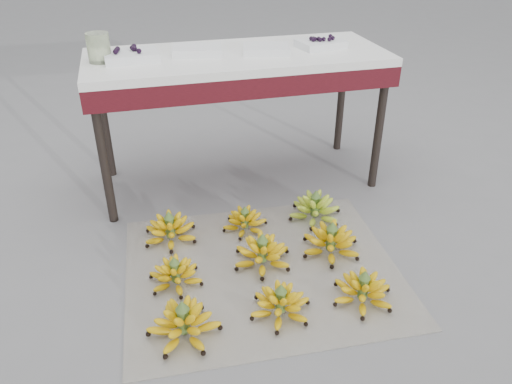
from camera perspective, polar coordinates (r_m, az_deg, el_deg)
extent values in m
plane|color=slate|center=(2.39, 1.30, -8.40)|extent=(60.00, 60.00, 0.00)
cube|color=silver|center=(2.36, 0.70, -8.86)|extent=(1.30, 1.11, 0.01)
ellipsoid|color=yellow|center=(2.05, -8.23, -14.99)|extent=(0.36, 0.36, 0.09)
ellipsoid|color=yellow|center=(2.02, -8.30, -14.24)|extent=(0.25, 0.25, 0.06)
ellipsoid|color=yellow|center=(2.00, -8.38, -13.52)|extent=(0.17, 0.17, 0.05)
cylinder|color=#48672A|center=(2.02, -8.30, -14.24)|extent=(0.05, 0.05, 0.12)
cone|color=#48672A|center=(1.97, -8.47, -12.69)|extent=(0.06, 0.06, 0.04)
ellipsoid|color=yellow|center=(2.12, 2.81, -12.95)|extent=(0.28, 0.28, 0.08)
ellipsoid|color=yellow|center=(2.09, 2.83, -12.28)|extent=(0.19, 0.19, 0.06)
ellipsoid|color=yellow|center=(2.07, 2.86, -11.63)|extent=(0.13, 0.13, 0.05)
cylinder|color=#48672A|center=(2.09, 2.83, -12.28)|extent=(0.04, 0.04, 0.11)
cone|color=#48672A|center=(2.05, 2.88, -10.90)|extent=(0.05, 0.05, 0.04)
ellipsoid|color=yellow|center=(2.22, 12.07, -11.25)|extent=(0.31, 0.31, 0.08)
ellipsoid|color=yellow|center=(2.20, 12.16, -10.57)|extent=(0.22, 0.22, 0.06)
ellipsoid|color=yellow|center=(2.18, 12.26, -9.92)|extent=(0.14, 0.14, 0.05)
cylinder|color=#48672A|center=(2.20, 12.16, -10.57)|extent=(0.04, 0.04, 0.11)
cone|color=#48672A|center=(2.16, 12.36, -9.18)|extent=(0.05, 0.05, 0.04)
ellipsoid|color=yellow|center=(2.29, -9.16, -9.56)|extent=(0.28, 0.28, 0.07)
ellipsoid|color=yellow|center=(2.27, -9.23, -8.95)|extent=(0.20, 0.20, 0.05)
ellipsoid|color=yellow|center=(2.25, -9.29, -8.36)|extent=(0.13, 0.13, 0.05)
cylinder|color=#48672A|center=(2.27, -9.23, -8.95)|extent=(0.04, 0.04, 0.10)
cone|color=#48672A|center=(2.23, -9.36, -7.69)|extent=(0.05, 0.05, 0.04)
ellipsoid|color=yellow|center=(2.37, 0.72, -7.36)|extent=(0.31, 0.31, 0.08)
ellipsoid|color=yellow|center=(2.35, 0.73, -6.65)|extent=(0.22, 0.22, 0.06)
ellipsoid|color=yellow|center=(2.33, 0.73, -5.98)|extent=(0.14, 0.14, 0.05)
cylinder|color=#48672A|center=(2.35, 0.73, -6.65)|extent=(0.05, 0.05, 0.11)
cone|color=#48672A|center=(2.30, 0.74, -5.20)|extent=(0.05, 0.05, 0.04)
ellipsoid|color=yellow|center=(2.47, 8.53, -5.97)|extent=(0.33, 0.33, 0.09)
ellipsoid|color=yellow|center=(2.44, 8.60, -5.26)|extent=(0.24, 0.24, 0.06)
ellipsoid|color=yellow|center=(2.42, 8.66, -4.58)|extent=(0.15, 0.15, 0.05)
cylinder|color=#48672A|center=(2.44, 8.60, -5.26)|extent=(0.05, 0.05, 0.12)
cone|color=#48672A|center=(2.40, 8.73, -3.79)|extent=(0.06, 0.06, 0.04)
ellipsoid|color=yellow|center=(2.56, -9.74, -4.59)|extent=(0.36, 0.36, 0.08)
ellipsoid|color=yellow|center=(2.54, -9.81, -3.93)|extent=(0.26, 0.26, 0.06)
ellipsoid|color=yellow|center=(2.53, -9.88, -3.30)|extent=(0.17, 0.17, 0.05)
cylinder|color=#48672A|center=(2.54, -9.81, -3.93)|extent=(0.04, 0.04, 0.11)
cone|color=#48672A|center=(2.51, -9.95, -2.58)|extent=(0.05, 0.05, 0.04)
ellipsoid|color=yellow|center=(2.61, -1.26, -3.63)|extent=(0.27, 0.27, 0.07)
ellipsoid|color=yellow|center=(2.59, -1.27, -3.08)|extent=(0.19, 0.19, 0.05)
ellipsoid|color=yellow|center=(2.57, -1.28, -2.55)|extent=(0.12, 0.12, 0.04)
cylinder|color=#48672A|center=(2.59, -1.27, -3.08)|extent=(0.04, 0.04, 0.09)
cone|color=#48672A|center=(2.56, -1.29, -1.95)|extent=(0.04, 0.04, 0.03)
ellipsoid|color=#81B132|center=(2.71, 6.74, -2.20)|extent=(0.34, 0.34, 0.08)
ellipsoid|color=#81B132|center=(2.69, 6.79, -1.54)|extent=(0.24, 0.24, 0.06)
ellipsoid|color=#81B132|center=(2.67, 6.83, -0.91)|extent=(0.16, 0.16, 0.05)
cylinder|color=#48672A|center=(2.69, 6.79, -1.54)|extent=(0.05, 0.05, 0.12)
cone|color=#48672A|center=(2.65, 6.88, -0.19)|extent=(0.05, 0.05, 0.04)
cylinder|color=black|center=(2.64, -17.01, 3.64)|extent=(0.05, 0.05, 0.74)
cylinder|color=black|center=(2.96, 13.88, 7.03)|extent=(0.05, 0.05, 0.74)
cylinder|color=black|center=(3.14, -16.99, 7.93)|extent=(0.05, 0.05, 0.74)
cylinder|color=black|center=(3.41, 9.72, 10.59)|extent=(0.05, 0.05, 0.74)
cube|color=#4E0E17|center=(2.83, -2.12, 13.67)|extent=(1.63, 0.65, 0.11)
cube|color=white|center=(2.81, -2.15, 15.16)|extent=(1.63, 0.65, 0.04)
cube|color=white|center=(2.74, -14.05, 14.85)|extent=(0.29, 0.22, 0.04)
sphere|color=black|center=(2.68, -13.23, 15.41)|extent=(0.03, 0.03, 0.03)
sphere|color=black|center=(2.73, -15.64, 15.35)|extent=(0.03, 0.03, 0.03)
sphere|color=black|center=(2.79, -13.78, 15.88)|extent=(0.03, 0.03, 0.03)
sphere|color=black|center=(2.75, -13.96, 15.70)|extent=(0.03, 0.03, 0.03)
sphere|color=black|center=(2.73, -13.70, 15.62)|extent=(0.03, 0.03, 0.03)
sphere|color=black|center=(2.74, -13.82, 15.62)|extent=(0.03, 0.03, 0.03)
sphere|color=black|center=(2.70, -15.77, 15.16)|extent=(0.03, 0.03, 0.03)
sphere|color=black|center=(2.75, -15.53, 15.49)|extent=(0.03, 0.03, 0.03)
cube|color=white|center=(2.80, -6.73, 15.82)|extent=(0.29, 0.23, 0.04)
cube|color=white|center=(2.81, 1.16, 16.02)|extent=(0.28, 0.23, 0.04)
cube|color=white|center=(2.94, 7.40, 16.45)|extent=(0.28, 0.22, 0.04)
sphere|color=black|center=(2.98, 8.51, 17.20)|extent=(0.02, 0.02, 0.02)
sphere|color=black|center=(2.90, 7.33, 16.90)|extent=(0.02, 0.02, 0.02)
sphere|color=black|center=(2.91, 6.75, 16.98)|extent=(0.02, 0.02, 0.02)
sphere|color=black|center=(2.91, 7.16, 16.98)|extent=(0.02, 0.02, 0.02)
sphere|color=black|center=(2.94, 8.77, 17.00)|extent=(0.02, 0.02, 0.02)
sphere|color=black|center=(2.92, 6.32, 17.04)|extent=(0.02, 0.02, 0.02)
sphere|color=black|center=(2.91, 7.75, 16.93)|extent=(0.02, 0.02, 0.02)
sphere|color=black|center=(2.92, 6.57, 17.03)|extent=(0.02, 0.02, 0.02)
sphere|color=black|center=(2.90, 6.56, 16.94)|extent=(0.02, 0.02, 0.02)
sphere|color=black|center=(2.91, 8.38, 16.88)|extent=(0.02, 0.02, 0.02)
cylinder|color=beige|center=(2.74, -17.54, 15.46)|extent=(0.12, 0.12, 0.15)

